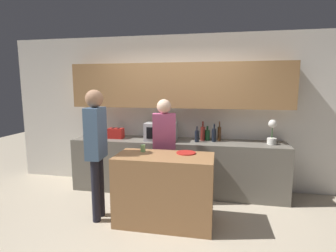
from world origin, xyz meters
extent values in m
plane|color=#BCAD93|center=(0.00, 0.00, 0.00)|extent=(14.00, 14.00, 0.00)
cube|color=silver|center=(0.00, 1.74, 1.35)|extent=(6.40, 0.08, 2.70)
cube|color=#A37547|center=(0.00, 1.54, 1.83)|extent=(3.74, 0.32, 0.75)
cube|color=#6B665B|center=(0.00, 1.39, 0.45)|extent=(3.60, 0.62, 0.90)
cube|color=#996B42|center=(0.01, 0.30, 0.46)|extent=(1.27, 0.62, 0.92)
cube|color=#B7BABC|center=(-0.27, 1.38, 1.05)|extent=(0.52, 0.38, 0.30)
cube|color=black|center=(-0.32, 1.18, 1.05)|extent=(0.31, 0.01, 0.19)
cube|color=#B21E19|center=(-1.08, 1.38, 0.99)|extent=(0.26, 0.16, 0.18)
cube|color=black|center=(-1.13, 1.38, 1.08)|extent=(0.02, 0.11, 0.01)
cube|color=black|center=(-1.03, 1.38, 1.08)|extent=(0.02, 0.11, 0.01)
cylinder|color=silver|center=(1.53, 1.38, 0.95)|extent=(0.14, 0.14, 0.10)
cylinder|color=#38662D|center=(1.53, 1.38, 1.09)|extent=(0.01, 0.01, 0.18)
sphere|color=silver|center=(1.53, 1.38, 1.23)|extent=(0.13, 0.13, 0.13)
cylinder|color=black|center=(0.35, 1.33, 1.00)|extent=(0.07, 0.07, 0.19)
cylinder|color=black|center=(0.35, 1.33, 1.13)|extent=(0.03, 0.03, 0.07)
cylinder|color=maroon|center=(0.44, 1.46, 1.02)|extent=(0.08, 0.08, 0.24)
cylinder|color=maroon|center=(0.44, 1.46, 1.19)|extent=(0.03, 0.03, 0.09)
cylinder|color=#194723|center=(0.51, 1.50, 0.99)|extent=(0.09, 0.09, 0.18)
cylinder|color=#194723|center=(0.51, 1.50, 1.11)|extent=(0.03, 0.03, 0.07)
cylinder|color=black|center=(0.63, 1.41, 1.01)|extent=(0.07, 0.07, 0.22)
cylinder|color=black|center=(0.63, 1.41, 1.16)|extent=(0.03, 0.03, 0.08)
cylinder|color=#472814|center=(0.71, 1.50, 1.02)|extent=(0.06, 0.06, 0.24)
cylinder|color=#472814|center=(0.71, 1.50, 1.18)|extent=(0.02, 0.02, 0.09)
cylinder|color=red|center=(0.28, 0.47, 0.93)|extent=(0.26, 0.26, 0.01)
cylinder|color=#8DC879|center=(-0.32, 0.44, 0.97)|extent=(0.07, 0.07, 0.10)
cylinder|color=black|center=(-0.91, 0.32, 0.43)|extent=(0.11, 0.11, 0.86)
cylinder|color=black|center=(-0.90, 0.16, 0.43)|extent=(0.11, 0.11, 0.86)
cube|color=#476281|center=(-0.90, 0.24, 1.20)|extent=(0.21, 0.35, 0.68)
sphere|color=#9E7051|center=(-0.90, 0.24, 1.65)|extent=(0.23, 0.23, 0.23)
cylinder|color=black|center=(-0.03, 0.89, 0.39)|extent=(0.11, 0.11, 0.79)
cylinder|color=black|center=(-0.19, 0.85, 0.39)|extent=(0.11, 0.11, 0.79)
cube|color=#B95281|center=(-0.11, 0.87, 1.10)|extent=(0.37, 0.26, 0.62)
sphere|color=beige|center=(-0.11, 0.87, 1.52)|extent=(0.21, 0.21, 0.21)
camera|label=1|loc=(0.68, -2.93, 1.80)|focal=28.00mm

